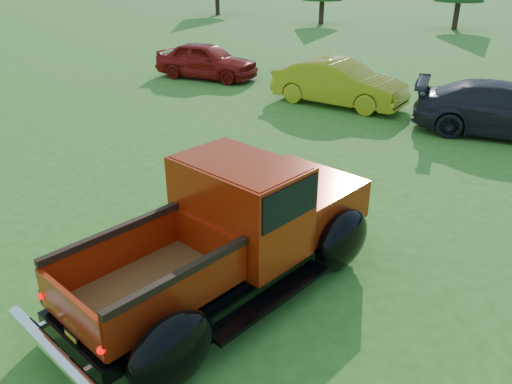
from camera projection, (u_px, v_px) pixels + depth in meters
ground at (250, 247)px, 8.66m from camera, size 120.00×120.00×0.00m
pickup_truck at (241, 226)px, 7.46m from camera, size 3.35×5.58×1.96m
show_car_red at (206, 60)px, 20.26m from camera, size 4.38×2.13×1.44m
show_car_yellow at (339, 83)px, 16.60m from camera, size 4.54×1.76×1.47m
show_car_grey at (507, 110)px, 13.78m from camera, size 5.25×2.87×1.44m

